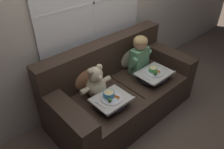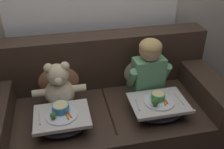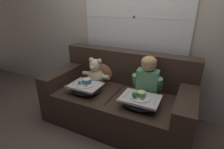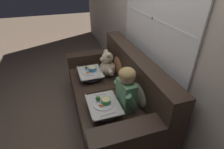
{
  "view_description": "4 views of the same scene",
  "coord_description": "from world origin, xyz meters",
  "px_view_note": "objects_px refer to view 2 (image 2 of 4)",
  "views": [
    {
      "loc": [
        -1.61,
        -1.54,
        2.17
      ],
      "look_at": [
        -0.15,
        0.05,
        0.67
      ],
      "focal_mm": 35.0,
      "sensor_mm": 36.0,
      "label": 1
    },
    {
      "loc": [
        -0.33,
        -1.72,
        1.84
      ],
      "look_at": [
        0.05,
        0.05,
        0.73
      ],
      "focal_mm": 42.0,
      "sensor_mm": 36.0,
      "label": 2
    },
    {
      "loc": [
        0.86,
        -1.89,
        1.6
      ],
      "look_at": [
        -0.06,
        -0.03,
        0.73
      ],
      "focal_mm": 28.0,
      "sensor_mm": 36.0,
      "label": 3
    },
    {
      "loc": [
        1.85,
        -0.57,
        1.91
      ],
      "look_at": [
        0.06,
        0.01,
        0.75
      ],
      "focal_mm": 28.0,
      "sensor_mm": 36.0,
      "label": 4
    }
  ],
  "objects_px": {
    "throw_pillow_behind_child": "(141,65)",
    "lap_tray_teddy": "(62,120)",
    "child_figure": "(149,66)",
    "throw_pillow_behind_teddy": "(58,74)",
    "teddy_bear": "(59,89)",
    "lap_tray_child": "(158,107)",
    "couch": "(106,112)"
  },
  "relations": [
    {
      "from": "child_figure",
      "to": "teddy_bear",
      "type": "height_order",
      "value": "child_figure"
    },
    {
      "from": "teddy_bear",
      "to": "lap_tray_child",
      "type": "relative_size",
      "value": 0.98
    },
    {
      "from": "throw_pillow_behind_teddy",
      "to": "lap_tray_teddy",
      "type": "relative_size",
      "value": 1.0
    },
    {
      "from": "couch",
      "to": "child_figure",
      "type": "bearing_deg",
      "value": 2.42
    },
    {
      "from": "throw_pillow_behind_child",
      "to": "lap_tray_teddy",
      "type": "height_order",
      "value": "throw_pillow_behind_child"
    },
    {
      "from": "child_figure",
      "to": "lap_tray_teddy",
      "type": "relative_size",
      "value": 1.3
    },
    {
      "from": "throw_pillow_behind_child",
      "to": "lap_tray_teddy",
      "type": "distance_m",
      "value": 0.9
    },
    {
      "from": "throw_pillow_behind_child",
      "to": "child_figure",
      "type": "relative_size",
      "value": 0.75
    },
    {
      "from": "couch",
      "to": "throw_pillow_behind_child",
      "type": "xyz_separation_m",
      "value": [
        0.38,
        0.22,
        0.31
      ]
    },
    {
      "from": "throw_pillow_behind_child",
      "to": "lap_tray_child",
      "type": "distance_m",
      "value": 0.49
    },
    {
      "from": "throw_pillow_behind_teddy",
      "to": "child_figure",
      "type": "relative_size",
      "value": 0.77
    },
    {
      "from": "throw_pillow_behind_teddy",
      "to": "lap_tray_child",
      "type": "bearing_deg",
      "value": -32.19
    },
    {
      "from": "teddy_bear",
      "to": "child_figure",
      "type": "bearing_deg",
      "value": 0.35
    },
    {
      "from": "child_figure",
      "to": "lap_tray_teddy",
      "type": "xyz_separation_m",
      "value": [
        -0.76,
        -0.27,
        -0.23
      ]
    },
    {
      "from": "throw_pillow_behind_child",
      "to": "lap_tray_teddy",
      "type": "relative_size",
      "value": 0.98
    },
    {
      "from": "child_figure",
      "to": "lap_tray_child",
      "type": "xyz_separation_m",
      "value": [
        -0.0,
        -0.27,
        -0.23
      ]
    },
    {
      "from": "teddy_bear",
      "to": "lap_tray_child",
      "type": "height_order",
      "value": "teddy_bear"
    },
    {
      "from": "throw_pillow_behind_child",
      "to": "child_figure",
      "type": "height_order",
      "value": "child_figure"
    },
    {
      "from": "throw_pillow_behind_child",
      "to": "lap_tray_child",
      "type": "relative_size",
      "value": 0.9
    },
    {
      "from": "couch",
      "to": "child_figure",
      "type": "distance_m",
      "value": 0.56
    },
    {
      "from": "child_figure",
      "to": "lap_tray_teddy",
      "type": "bearing_deg",
      "value": -160.33
    },
    {
      "from": "couch",
      "to": "lap_tray_child",
      "type": "xyz_separation_m",
      "value": [
        0.38,
        -0.26,
        0.19
      ]
    },
    {
      "from": "throw_pillow_behind_teddy",
      "to": "teddy_bear",
      "type": "relative_size",
      "value": 0.95
    },
    {
      "from": "couch",
      "to": "throw_pillow_behind_child",
      "type": "bearing_deg",
      "value": 30.11
    },
    {
      "from": "lap_tray_teddy",
      "to": "teddy_bear",
      "type": "bearing_deg",
      "value": 89.88
    },
    {
      "from": "lap_tray_child",
      "to": "lap_tray_teddy",
      "type": "height_order",
      "value": "lap_tray_child"
    },
    {
      "from": "lap_tray_child",
      "to": "teddy_bear",
      "type": "bearing_deg",
      "value": 160.5
    },
    {
      "from": "throw_pillow_behind_child",
      "to": "lap_tray_child",
      "type": "height_order",
      "value": "throw_pillow_behind_child"
    },
    {
      "from": "throw_pillow_behind_teddy",
      "to": "lap_tray_teddy",
      "type": "bearing_deg",
      "value": -90.06
    },
    {
      "from": "lap_tray_child",
      "to": "lap_tray_teddy",
      "type": "xyz_separation_m",
      "value": [
        -0.76,
        0.0,
        0.0
      ]
    },
    {
      "from": "child_figure",
      "to": "teddy_bear",
      "type": "distance_m",
      "value": 0.77
    },
    {
      "from": "throw_pillow_behind_teddy",
      "to": "teddy_bear",
      "type": "bearing_deg",
      "value": -89.99
    }
  ]
}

